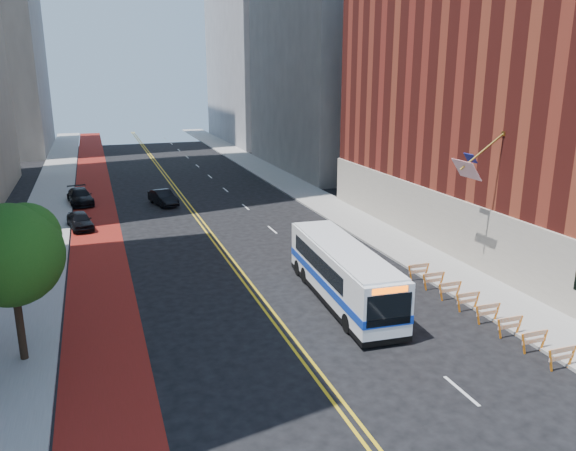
% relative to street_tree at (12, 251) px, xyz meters
% --- Properties ---
extents(ground, '(160.00, 160.00, 0.00)m').
position_rel_street_tree_xyz_m(ground, '(11.24, -6.04, -4.91)').
color(ground, black).
rests_on(ground, ground).
extents(sidewalk_left, '(4.00, 140.00, 0.15)m').
position_rel_street_tree_xyz_m(sidewalk_left, '(-0.76, 23.96, -4.84)').
color(sidewalk_left, gray).
rests_on(sidewalk_left, ground).
extents(sidewalk_right, '(4.00, 140.00, 0.15)m').
position_rel_street_tree_xyz_m(sidewalk_right, '(23.24, 23.96, -4.84)').
color(sidewalk_right, gray).
rests_on(sidewalk_right, ground).
extents(bus_lane_paint, '(3.60, 140.00, 0.01)m').
position_rel_street_tree_xyz_m(bus_lane_paint, '(3.14, 23.96, -4.91)').
color(bus_lane_paint, maroon).
rests_on(bus_lane_paint, ground).
extents(center_line_inner, '(0.14, 140.00, 0.01)m').
position_rel_street_tree_xyz_m(center_line_inner, '(11.06, 23.96, -4.91)').
color(center_line_inner, gold).
rests_on(center_line_inner, ground).
extents(center_line_outer, '(0.14, 140.00, 0.01)m').
position_rel_street_tree_xyz_m(center_line_outer, '(11.42, 23.96, -4.91)').
color(center_line_outer, gold).
rests_on(center_line_outer, ground).
extents(lane_dashes, '(0.14, 98.20, 0.01)m').
position_rel_street_tree_xyz_m(lane_dashes, '(16.04, 31.96, -4.90)').
color(lane_dashes, silver).
rests_on(lane_dashes, ground).
extents(brick_building, '(18.73, 36.00, 22.00)m').
position_rel_street_tree_xyz_m(brick_building, '(33.18, 5.96, 6.05)').
color(brick_building, maroon).
rests_on(brick_building, ground).
extents(midrise_right_near, '(18.00, 26.00, 40.00)m').
position_rel_street_tree_xyz_m(midrise_right_near, '(34.24, 41.96, 15.09)').
color(midrise_right_near, slate).
rests_on(midrise_right_near, ground).
extents(construction_barriers, '(1.42, 10.91, 1.00)m').
position_rel_street_tree_xyz_m(construction_barriers, '(20.84, -2.62, -4.24)').
color(construction_barriers, orange).
rests_on(construction_barriers, ground).
extents(street_tree, '(4.20, 4.20, 6.70)m').
position_rel_street_tree_xyz_m(street_tree, '(0.00, 0.00, 0.00)').
color(street_tree, black).
rests_on(street_tree, sidewalk_left).
extents(transit_bus, '(3.10, 11.25, 3.06)m').
position_rel_street_tree_xyz_m(transit_bus, '(15.34, 1.57, -3.31)').
color(transit_bus, white).
rests_on(transit_bus, ground).
extents(car_a, '(2.30, 4.20, 1.35)m').
position_rel_street_tree_xyz_m(car_a, '(2.00, 21.14, -4.23)').
color(car_a, black).
rests_on(car_a, ground).
extents(car_b, '(2.47, 4.41, 1.38)m').
position_rel_street_tree_xyz_m(car_b, '(9.13, 27.20, -4.22)').
color(car_b, black).
rests_on(car_b, ground).
extents(car_c, '(2.64, 5.14, 1.43)m').
position_rel_street_tree_xyz_m(car_c, '(1.94, 30.07, -4.20)').
color(car_c, black).
rests_on(car_c, ground).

